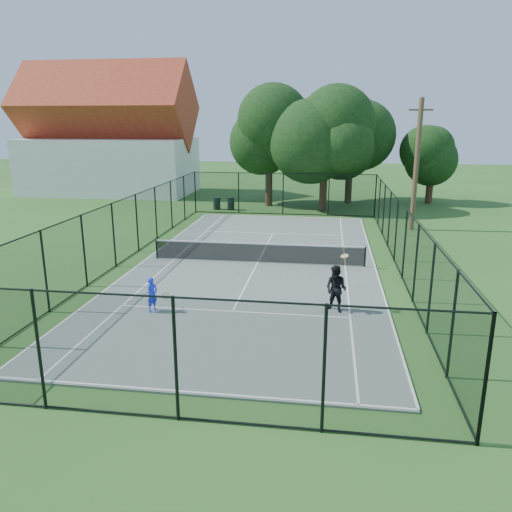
# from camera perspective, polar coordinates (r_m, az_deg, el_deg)

# --- Properties ---
(ground) EXTENTS (120.00, 120.00, 0.00)m
(ground) POSITION_cam_1_polar(r_m,az_deg,el_deg) (23.81, 0.21, -0.88)
(ground) COLOR #29531C
(tennis_court) EXTENTS (11.00, 24.00, 0.06)m
(tennis_court) POSITION_cam_1_polar(r_m,az_deg,el_deg) (23.80, 0.21, -0.81)
(tennis_court) COLOR slate
(tennis_court) RESTS_ON ground
(tennis_net) EXTENTS (10.08, 0.08, 0.95)m
(tennis_net) POSITION_cam_1_polar(r_m,az_deg,el_deg) (23.65, 0.21, 0.47)
(tennis_net) COLOR black
(tennis_net) RESTS_ON tennis_court
(fence) EXTENTS (13.10, 26.10, 3.00)m
(fence) POSITION_cam_1_polar(r_m,az_deg,el_deg) (23.44, 0.21, 2.65)
(fence) COLOR black
(fence) RESTS_ON ground
(tree_near_left) EXTENTS (6.69, 6.69, 8.73)m
(tree_near_left) POSITION_cam_1_polar(r_m,az_deg,el_deg) (39.77, 1.52, 13.45)
(tree_near_left) COLOR #332114
(tree_near_left) RESTS_ON ground
(tree_near_mid) EXTENTS (6.24, 6.24, 8.16)m
(tree_near_mid) POSITION_cam_1_polar(r_m,az_deg,el_deg) (37.72, 7.87, 12.70)
(tree_near_mid) COLOR #332114
(tree_near_mid) RESTS_ON ground
(tree_near_right) EXTENTS (5.96, 5.96, 8.22)m
(tree_near_right) POSITION_cam_1_polar(r_m,az_deg,el_deg) (41.77, 10.79, 13.08)
(tree_near_right) COLOR #332114
(tree_near_right) RESTS_ON ground
(tree_far_right) EXTENTS (4.56, 4.56, 6.03)m
(tree_far_right) POSITION_cam_1_polar(r_m,az_deg,el_deg) (43.42, 19.50, 10.58)
(tree_far_right) COLOR #332114
(tree_far_right) RESTS_ON ground
(building) EXTENTS (15.30, 8.15, 11.87)m
(building) POSITION_cam_1_polar(r_m,az_deg,el_deg) (49.03, -16.50, 12.67)
(building) COLOR silver
(building) RESTS_ON ground
(trash_bin_left) EXTENTS (0.58, 0.58, 0.92)m
(trash_bin_left) POSITION_cam_1_polar(r_m,az_deg,el_deg) (38.51, -4.50, 6.02)
(trash_bin_left) COLOR black
(trash_bin_left) RESTS_ON ground
(trash_bin_right) EXTENTS (0.58, 0.58, 0.96)m
(trash_bin_right) POSITION_cam_1_polar(r_m,az_deg,el_deg) (38.26, -2.90, 6.01)
(trash_bin_right) COLOR black
(trash_bin_right) RESTS_ON ground
(utility_pole) EXTENTS (1.40, 0.30, 7.92)m
(utility_pole) POSITION_cam_1_polar(r_m,az_deg,el_deg) (32.18, 17.87, 9.91)
(utility_pole) COLOR #4C3823
(utility_pole) RESTS_ON ground
(player_blue) EXTENTS (0.82, 0.54, 1.25)m
(player_blue) POSITION_cam_1_polar(r_m,az_deg,el_deg) (17.99, -11.76, -4.32)
(player_blue) COLOR #1B2FEB
(player_blue) RESTS_ON tennis_court
(player_black) EXTENTS (1.01, 1.12, 2.24)m
(player_black) POSITION_cam_1_polar(r_m,az_deg,el_deg) (17.75, 9.14, -3.73)
(player_black) COLOR black
(player_black) RESTS_ON tennis_court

